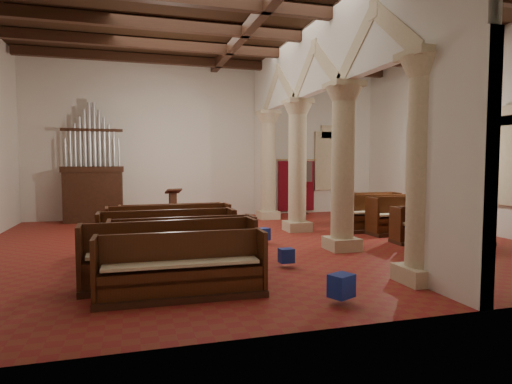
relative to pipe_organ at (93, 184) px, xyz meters
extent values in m
plane|color=maroon|center=(4.50, -5.50, -1.37)|extent=(14.00, 14.00, 0.00)
plane|color=black|center=(4.50, -5.50, 4.63)|extent=(14.00, 14.00, 0.00)
cube|color=silver|center=(4.50, 0.50, 1.63)|extent=(14.00, 0.02, 6.00)
cube|color=silver|center=(4.50, -11.50, 1.63)|extent=(14.00, 0.02, 6.00)
cube|color=silver|center=(11.50, -5.50, 1.63)|extent=(0.02, 12.00, 6.00)
cube|color=beige|center=(6.30, -10.00, -1.22)|extent=(0.75, 0.75, 0.30)
cylinder|color=beige|center=(6.30, -10.00, 0.58)|extent=(0.56, 0.56, 3.30)
cube|color=beige|center=(6.30, -7.00, -1.22)|extent=(0.75, 0.75, 0.30)
cylinder|color=beige|center=(6.30, -7.00, 0.58)|extent=(0.56, 0.56, 3.30)
cube|color=beige|center=(6.30, -4.00, -1.22)|extent=(0.75, 0.75, 0.30)
cylinder|color=beige|center=(6.30, -4.00, 0.58)|extent=(0.56, 0.56, 3.30)
cube|color=beige|center=(6.30, -1.00, -1.22)|extent=(0.75, 0.75, 0.30)
cylinder|color=beige|center=(6.30, -1.00, 0.58)|extent=(0.56, 0.56, 3.30)
cube|color=silver|center=(6.30, -5.50, 3.66)|extent=(0.25, 11.90, 1.93)
cube|color=#306E56|center=(11.48, -7.00, 0.83)|extent=(0.03, 1.00, 2.20)
cube|color=#306E56|center=(11.48, -3.00, 0.83)|extent=(0.03, 1.00, 2.20)
cube|color=#306E56|center=(9.50, 0.48, 0.83)|extent=(1.00, 0.03, 2.20)
cube|color=#351C11|center=(0.00, 0.00, -0.47)|extent=(2.00, 0.80, 1.80)
cube|color=#351C11|center=(0.00, 0.00, 0.53)|extent=(2.10, 0.85, 0.20)
cube|color=#321A0F|center=(2.70, -1.31, -1.32)|extent=(0.54, 0.54, 0.10)
cube|color=#321A0F|center=(2.70, -1.31, -0.82)|extent=(0.27, 0.27, 1.10)
cube|color=#321A0F|center=(2.70, -1.39, -0.22)|extent=(0.58, 0.50, 0.19)
cube|color=maroon|center=(8.00, 0.42, -0.22)|extent=(1.60, 0.06, 2.10)
cylinder|color=#BB903A|center=(8.00, 0.40, 0.88)|extent=(1.80, 0.04, 0.04)
cone|color=#351C11|center=(8.25, 0.00, -1.31)|extent=(0.35, 0.35, 0.12)
cylinder|color=#BB903A|center=(8.25, 0.00, -0.20)|extent=(0.04, 0.04, 2.35)
cylinder|color=#BB903A|center=(8.25, 0.00, 0.88)|extent=(0.16, 0.68, 0.03)
cube|color=navy|center=(8.25, -0.02, 0.39)|extent=(0.53, 0.12, 0.83)
cube|color=navy|center=(4.41, -10.64, -1.09)|extent=(0.44, 0.41, 0.35)
cube|color=#181590|center=(4.37, -8.29, -1.13)|extent=(0.30, 0.25, 0.29)
cube|color=navy|center=(4.65, -5.76, -1.11)|extent=(0.37, 0.33, 0.32)
cylinder|color=silver|center=(1.29, -9.17, -1.21)|extent=(0.94, 0.11, 0.09)
cylinder|color=white|center=(1.43, -9.44, -1.21)|extent=(1.05, 0.24, 0.10)
cube|color=#351C11|center=(2.11, -9.69, -1.32)|extent=(2.69, 0.74, 0.10)
cube|color=#47220F|center=(2.11, -9.74, -1.05)|extent=(2.53, 0.44, 0.44)
cube|color=#47220F|center=(2.11, -9.52, -0.81)|extent=(2.52, 0.12, 0.93)
cube|color=#47220F|center=(0.81, -9.67, -0.81)|extent=(0.08, 0.59, 0.93)
cube|color=#47220F|center=(3.41, -9.67, -0.81)|extent=(0.08, 0.59, 0.93)
cube|color=beige|center=(2.11, -9.74, -0.81)|extent=(2.43, 0.40, 0.05)
cube|color=#351C11|center=(2.00, -8.90, -1.32)|extent=(3.07, 0.89, 0.11)
cube|color=#44290E|center=(2.00, -8.95, -1.02)|extent=(2.90, 0.57, 0.48)
cube|color=#44290E|center=(2.00, -8.71, -0.76)|extent=(2.88, 0.22, 1.01)
cube|color=#44290E|center=(0.52, -8.88, -0.76)|extent=(0.11, 0.64, 1.01)
cube|color=#44290E|center=(3.48, -8.88, -0.76)|extent=(0.11, 0.64, 1.01)
cube|color=beige|center=(2.00, -8.95, -0.76)|extent=(2.78, 0.52, 0.05)
cube|color=#351C11|center=(2.30, -8.21, -1.32)|extent=(2.80, 0.75, 0.10)
cube|color=#3F1D0D|center=(2.30, -8.26, -1.04)|extent=(2.64, 0.44, 0.46)
cube|color=#3F1D0D|center=(2.30, -8.02, -0.78)|extent=(2.64, 0.10, 0.98)
cube|color=#3F1D0D|center=(0.94, -8.19, -0.78)|extent=(0.08, 0.62, 0.98)
cube|color=#3F1D0D|center=(3.66, -8.19, -0.78)|extent=(0.08, 0.62, 0.98)
cube|color=beige|center=(2.30, -8.26, -0.78)|extent=(2.54, 0.40, 0.05)
cube|color=#351C11|center=(2.06, -7.31, -1.32)|extent=(2.83, 0.81, 0.11)
cube|color=#45220E|center=(2.06, -7.36, -1.02)|extent=(2.67, 0.48, 0.48)
cube|color=#45220E|center=(2.06, -7.11, -0.75)|extent=(2.66, 0.13, 1.02)
cube|color=#45220E|center=(0.69, -7.29, -0.75)|extent=(0.09, 0.65, 1.02)
cube|color=#45220E|center=(3.43, -7.29, -0.75)|extent=(0.09, 0.65, 1.02)
cube|color=beige|center=(2.06, -7.36, -0.75)|extent=(2.56, 0.44, 0.05)
cube|color=#351C11|center=(2.30, -6.38, -1.32)|extent=(2.86, 0.69, 0.10)
cube|color=#4A190F|center=(2.30, -6.43, -1.06)|extent=(2.71, 0.40, 0.44)
cube|color=#4A190F|center=(2.30, -6.21, -0.81)|extent=(2.70, 0.08, 0.92)
cube|color=#4A190F|center=(0.91, -6.36, -0.81)|extent=(0.07, 0.58, 0.92)
cube|color=#4A190F|center=(3.70, -6.36, -0.81)|extent=(0.07, 0.58, 0.92)
cube|color=beige|center=(2.30, -6.43, -0.81)|extent=(2.60, 0.36, 0.05)
cube|color=#351C11|center=(2.25, -5.59, -1.32)|extent=(3.08, 0.86, 0.10)
cube|color=#3C180C|center=(2.25, -5.64, -1.04)|extent=(2.91, 0.55, 0.46)
cube|color=#3C180C|center=(2.25, -5.40, -0.78)|extent=(2.90, 0.21, 0.97)
cube|color=#3C180C|center=(0.76, -5.57, -0.78)|extent=(0.10, 0.62, 0.97)
cube|color=#3C180C|center=(3.74, -5.57, -0.78)|extent=(0.10, 0.62, 0.97)
cube|color=beige|center=(2.25, -5.64, -0.78)|extent=(2.80, 0.50, 0.05)
cube|color=#351C11|center=(2.41, -4.43, -1.32)|extent=(2.85, 0.72, 0.09)
cube|color=#44210E|center=(2.41, -4.48, -1.07)|extent=(2.70, 0.44, 0.42)
cube|color=#44210E|center=(2.41, -4.26, -0.83)|extent=(2.69, 0.13, 0.89)
cube|color=#44210E|center=(1.02, -4.41, -0.83)|extent=(0.08, 0.57, 0.89)
cube|color=#44210E|center=(3.79, -4.41, -0.83)|extent=(0.08, 0.57, 0.89)
cube|color=beige|center=(2.41, -4.48, -0.83)|extent=(2.59, 0.40, 0.05)
cube|color=#351C11|center=(9.24, -7.29, -1.32)|extent=(2.23, 0.86, 0.10)
cube|color=#4A230F|center=(9.24, -7.34, -1.03)|extent=(2.06, 0.54, 0.47)
cube|color=#4A230F|center=(9.24, -7.10, -0.77)|extent=(2.04, 0.20, 0.99)
cube|color=#4A230F|center=(8.18, -7.27, -0.77)|extent=(0.11, 0.63, 0.99)
cube|color=#4A230F|center=(10.30, -7.27, -0.77)|extent=(0.11, 0.63, 0.99)
cube|color=beige|center=(9.24, -7.34, -0.77)|extent=(1.98, 0.49, 0.05)
cube|color=#351C11|center=(8.95, -6.78, -1.32)|extent=(1.98, 0.75, 0.09)
cube|color=#49200F|center=(8.95, -6.82, -1.07)|extent=(1.82, 0.46, 0.42)
cube|color=#49200F|center=(8.95, -6.61, -0.84)|extent=(1.80, 0.16, 0.88)
cube|color=#49200F|center=(8.01, -6.76, -0.84)|extent=(0.09, 0.56, 0.88)
cube|color=#49200F|center=(9.90, -6.76, -0.84)|extent=(0.09, 0.56, 0.88)
cube|color=beige|center=(8.95, -6.82, -0.84)|extent=(1.75, 0.42, 0.05)
cube|color=#351C11|center=(9.12, -5.41, -1.32)|extent=(2.16, 0.83, 0.11)
cube|color=#4A1F0F|center=(9.12, -5.46, -1.02)|extent=(2.00, 0.50, 0.48)
cube|color=#4A1F0F|center=(9.12, -5.22, -0.76)|extent=(1.99, 0.15, 1.02)
cube|color=#4A1F0F|center=(8.09, -5.39, -0.76)|extent=(0.10, 0.65, 1.02)
cube|color=#4A1F0F|center=(10.15, -5.39, -0.76)|extent=(0.10, 0.65, 1.02)
cube|color=beige|center=(9.12, -5.46, -0.76)|extent=(1.92, 0.46, 0.05)
cube|color=#351C11|center=(8.82, -4.76, -1.32)|extent=(2.35, 0.87, 0.11)
cube|color=#40180D|center=(8.82, -4.81, -1.02)|extent=(2.18, 0.54, 0.48)
cube|color=#40180D|center=(8.82, -4.56, -0.75)|extent=(2.17, 0.19, 1.02)
cube|color=#40180D|center=(7.69, -4.74, -0.75)|extent=(0.11, 0.65, 1.02)
cube|color=#40180D|center=(9.94, -4.74, -0.75)|extent=(0.11, 0.65, 1.02)
cube|color=beige|center=(8.82, -4.81, -0.75)|extent=(2.10, 0.49, 0.05)
cube|color=#351C11|center=(8.98, -3.65, -1.32)|extent=(2.25, 0.84, 0.11)
cube|color=#42270E|center=(8.98, -3.71, -1.02)|extent=(2.09, 0.51, 0.48)
cube|color=#42270E|center=(8.98, -3.46, -0.76)|extent=(2.07, 0.16, 1.01)
cube|color=#42270E|center=(7.90, -3.63, -0.76)|extent=(0.10, 0.64, 1.01)
cube|color=#42270E|center=(10.05, -3.63, -0.76)|extent=(0.10, 0.64, 1.01)
cube|color=beige|center=(8.98, -3.71, -0.76)|extent=(2.00, 0.47, 0.05)
camera|label=1|loc=(1.39, -16.42, 0.78)|focal=30.00mm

